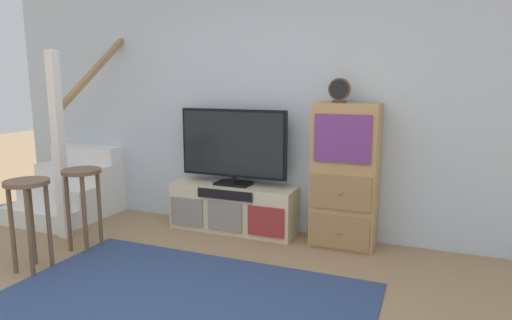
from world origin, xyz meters
name	(u,v)px	position (x,y,z in m)	size (l,w,h in m)	color
back_wall	(270,98)	(0.00, 2.46, 1.35)	(6.40, 0.12, 2.70)	silver
area_rug	(174,308)	(0.00, 0.60, 0.01)	(2.60, 1.80, 0.01)	navy
media_console	(233,208)	(-0.30, 2.19, 0.24)	(1.30, 0.38, 0.48)	beige
television	(233,145)	(-0.30, 2.22, 0.88)	(1.13, 0.22, 0.77)	black
side_cabinet	(345,176)	(0.83, 2.20, 0.66)	(0.58, 0.38, 1.33)	tan
desk_clock	(339,90)	(0.76, 2.19, 1.43)	(0.19, 0.08, 0.22)	#4C3823
staircase	(84,179)	(-2.24, 2.20, 0.37)	(1.00, 1.36, 2.20)	white
bar_stool_near	(29,204)	(-1.39, 0.70, 0.55)	(0.34, 0.34, 0.75)	brown
bar_stool_far	(83,190)	(-1.33, 1.23, 0.55)	(0.34, 0.34, 0.74)	brown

